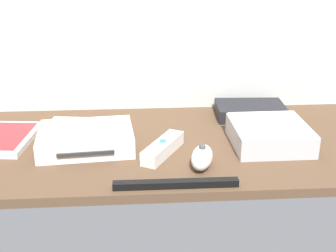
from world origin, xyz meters
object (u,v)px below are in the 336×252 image
object	(u,v)px
mini_computer	(269,134)
remote_classic_pad	(81,128)
sensor_bar	(174,184)
remote_nunchuk	(202,157)
remote_wand	(163,148)
game_case	(3,138)
network_router	(250,111)
game_console	(86,139)

from	to	relation	value
mini_computer	remote_classic_pad	bearing A→B (deg)	179.68
mini_computer	sensor_bar	xyz separation A→B (cm)	(-23.49, -18.21, -1.94)
remote_nunchuk	remote_classic_pad	xyz separation A→B (cm)	(-25.75, 9.86, 3.37)
remote_wand	remote_classic_pad	world-z (taller)	remote_classic_pad
game_case	remote_classic_pad	xyz separation A→B (cm)	(19.14, -6.15, 4.65)
game_case	network_router	bearing A→B (deg)	18.05
mini_computer	network_router	world-z (taller)	mini_computer
game_console	network_router	xyz separation A→B (cm)	(42.05, 17.37, -0.50)
remote_wand	network_router	bearing A→B (deg)	70.91
game_case	network_router	xyz separation A→B (cm)	(61.97, 12.41, 0.94)
mini_computer	sensor_bar	bearing A→B (deg)	-142.22
game_case	sensor_bar	distance (cm)	45.55
game_case	remote_wand	size ratio (longest dim) A/B	1.39
remote_wand	remote_nunchuk	distance (cm)	10.00
mini_computer	remote_classic_pad	xyz separation A→B (cm)	(-42.69, 0.24, 2.77)
game_console	game_case	size ratio (longest dim) A/B	1.09
mini_computer	network_router	bearing A→B (deg)	89.55
remote_wand	sensor_bar	distance (cm)	14.93
network_router	remote_nunchuk	xyz separation A→B (cm)	(-17.09, -28.42, 0.34)
remote_nunchuk	remote_classic_pad	size ratio (longest dim) A/B	0.70
mini_computer	game_case	distance (cm)	62.18
mini_computer	game_case	xyz separation A→B (cm)	(-61.82, 6.39, -1.88)
network_router	sensor_bar	bearing A→B (deg)	-119.68
game_case	remote_classic_pad	world-z (taller)	remote_classic_pad
network_router	sensor_bar	size ratio (longest dim) A/B	0.77
game_case	remote_nunchuk	xyz separation A→B (cm)	(44.89, -16.01, 1.28)
game_case	mini_computer	bearing A→B (deg)	0.82
game_console	network_router	bearing A→B (deg)	17.33
game_console	sensor_bar	world-z (taller)	game_console
game_case	remote_classic_pad	size ratio (longest dim) A/B	1.33
remote_nunchuk	mini_computer	bearing A→B (deg)	44.17
remote_wand	remote_classic_pad	distance (cm)	18.74
game_console	remote_wand	size ratio (longest dim) A/B	1.52
network_router	remote_wand	xyz separation A→B (cm)	(-24.86, -22.15, -0.19)
mini_computer	network_router	distance (cm)	18.82
game_console	network_router	world-z (taller)	game_console
remote_nunchuk	remote_classic_pad	bearing A→B (deg)	173.62
game_case	remote_nunchuk	distance (cm)	47.67
remote_nunchuk	remote_classic_pad	world-z (taller)	remote_classic_pad
mini_computer	remote_wand	bearing A→B (deg)	-172.28
network_router	remote_classic_pad	world-z (taller)	remote_classic_pad
game_console	mini_computer	size ratio (longest dim) A/B	1.31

